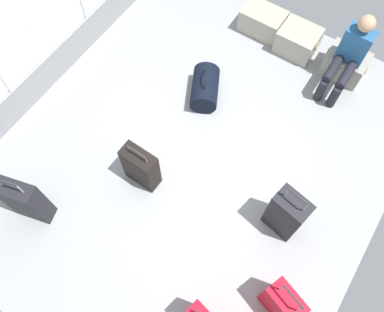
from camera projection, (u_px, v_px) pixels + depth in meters
The scene contains 12 objects.
ground_plane at pixel (195, 155), 4.93m from camera, with size 4.40×5.20×0.06m, color #939699.
gunwale_port at pixel (56, 64), 5.21m from camera, with size 0.06×5.20×0.45m, color #939699.
railing_port at pixel (41, 34), 4.71m from camera, with size 0.04×4.20×1.02m.
cargo_crate_0 at pixel (263, 21), 5.60m from camera, with size 0.62×0.39×0.35m.
cargo_crate_1 at pixel (298, 41), 5.44m from camera, with size 0.55×0.44×0.36m.
cargo_crate_2 at pixel (345, 64), 5.27m from camera, with size 0.56×0.40×0.35m.
passenger_seated at pixel (350, 55), 4.87m from camera, with size 0.34×0.66×1.05m.
suitcase_1 at pixel (141, 167), 4.49m from camera, with size 0.41×0.21×0.70m.
suitcase_2 at pixel (286, 214), 4.21m from camera, with size 0.41×0.30×0.90m.
suitcase_3 at pixel (282, 303), 3.89m from camera, with size 0.43×0.32×0.79m.
suitcase_4 at pixel (26, 201), 4.26m from camera, with size 0.44×0.29×0.93m.
duffel_bag at pixel (205, 88), 5.11m from camera, with size 0.56×0.66×0.50m.
Camera 1 is at (1.14, -1.80, 4.41)m, focal length 37.59 mm.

